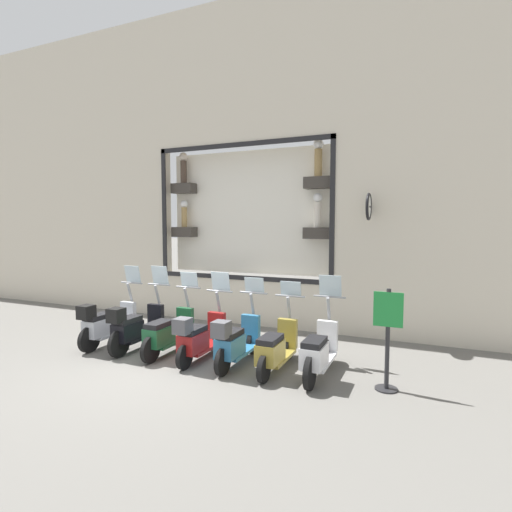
# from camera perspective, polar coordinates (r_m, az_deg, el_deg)

# --- Properties ---
(ground_plane) EXTENTS (120.00, 120.00, 0.00)m
(ground_plane) POSITION_cam_1_polar(r_m,az_deg,el_deg) (7.93, -13.19, -15.00)
(ground_plane) COLOR #66635E
(building_facade) EXTENTS (1.22, 36.00, 8.34)m
(building_facade) POSITION_cam_1_polar(r_m,az_deg,el_deg) (10.70, -1.73, 13.11)
(building_facade) COLOR beige
(building_facade) RESTS_ON ground_plane
(scooter_white_0) EXTENTS (1.81, 0.61, 1.69)m
(scooter_white_0) POSITION_cam_1_polar(r_m,az_deg,el_deg) (7.12, 8.93, -13.40)
(scooter_white_0) COLOR black
(scooter_white_0) RESTS_ON ground_plane
(scooter_olive_1) EXTENTS (1.79, 0.61, 1.53)m
(scooter_olive_1) POSITION_cam_1_polar(r_m,az_deg,el_deg) (7.34, 2.84, -13.07)
(scooter_olive_1) COLOR black
(scooter_olive_1) RESTS_ON ground_plane
(scooter_teal_2) EXTENTS (1.80, 0.60, 1.56)m
(scooter_teal_2) POSITION_cam_1_polar(r_m,az_deg,el_deg) (7.57, -2.99, -12.12)
(scooter_teal_2) COLOR black
(scooter_teal_2) RESTS_ON ground_plane
(scooter_red_3) EXTENTS (1.79, 0.60, 1.64)m
(scooter_red_3) POSITION_cam_1_polar(r_m,az_deg,el_deg) (7.94, -8.15, -11.43)
(scooter_red_3) COLOR black
(scooter_red_3) RESTS_ON ground_plane
(scooter_green_4) EXTENTS (1.80, 0.60, 1.60)m
(scooter_green_4) POSITION_cam_1_polar(r_m,az_deg,el_deg) (8.42, -12.52, -10.73)
(scooter_green_4) COLOR black
(scooter_green_4) RESTS_ON ground_plane
(scooter_black_5) EXTENTS (1.81, 0.60, 1.70)m
(scooter_black_5) POSITION_cam_1_polar(r_m,az_deg,el_deg) (8.83, -16.89, -9.74)
(scooter_black_5) COLOR black
(scooter_black_5) RESTS_ON ground_plane
(scooter_silver_6) EXTENTS (1.81, 0.61, 1.67)m
(scooter_silver_6) POSITION_cam_1_polar(r_m,az_deg,el_deg) (9.35, -20.60, -9.07)
(scooter_silver_6) COLOR black
(scooter_silver_6) RESTS_ON ground_plane
(shop_sign_post) EXTENTS (0.36, 0.45, 1.63)m
(shop_sign_post) POSITION_cam_1_polar(r_m,az_deg,el_deg) (6.76, 18.29, -10.80)
(shop_sign_post) COLOR #232326
(shop_sign_post) RESTS_ON ground_plane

